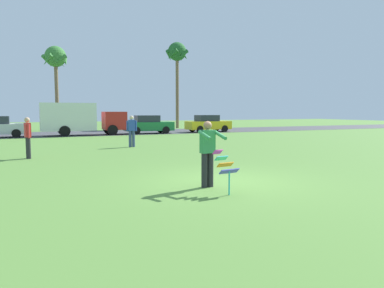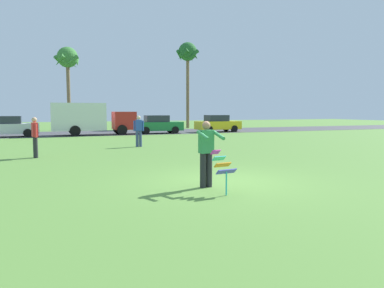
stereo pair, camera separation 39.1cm
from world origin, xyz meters
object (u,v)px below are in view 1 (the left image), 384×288
Objects in this scene: palm_tree_centre_far at (177,56)px; person_walker_near at (28,136)px; parked_car_yellow at (208,124)px; person_walker_far at (132,130)px; parked_truck_red_cab at (79,118)px; palm_tree_right_near at (56,60)px; parked_car_green at (149,125)px; kite_held at (225,166)px; person_kite_flyer at (208,151)px.

palm_tree_centre_far is 5.65× the size of person_walker_near.
person_walker_far reaches higher than parked_car_yellow.
parked_car_yellow is 2.46× the size of person_walker_far.
palm_tree_right_near reaches higher than parked_truck_red_cab.
person_walker_near is at bearing -149.90° from person_walker_far.
palm_tree_right_near reaches higher than parked_car_green.
person_kite_flyer is at bearing 93.60° from kite_held.
parked_car_yellow is 0.43× the size of palm_tree_centre_far.
palm_tree_right_near is (-6.98, 9.00, 6.34)m from parked_car_green.
parked_truck_red_cab is 11.06m from person_walker_far.
kite_held is at bearing -115.44° from parked_car_yellow.
palm_tree_right_near is at bearing 97.71° from person_walker_far.
palm_tree_right_near is at bearing 93.51° from person_kite_flyer.
palm_tree_right_near is 23.88m from person_walker_near.
person_kite_flyer is 1.00× the size of person_walker_far.
palm_tree_right_near is (-1.90, 31.02, 6.16)m from person_kite_flyer.
palm_tree_centre_far is 23.04m from person_walker_far.
kite_held is 23.39m from parked_car_green.
person_walker_far is at bearing -132.79° from parked_car_yellow.
person_walker_far is at bearing 85.88° from person_kite_flyer.
palm_tree_centre_far is (0.17, 8.34, 7.48)m from parked_car_yellow.
palm_tree_centre_far is at bearing 69.94° from person_kite_flyer.
parked_car_green is 5.84m from parked_car_yellow.
parked_truck_red_cab reaches higher than parked_car_yellow.
parked_truck_red_cab is at bearing 92.06° from person_kite_flyer.
palm_tree_right_near is 4.93× the size of person_walker_far.
person_kite_flyer reaches higher than kite_held.
parked_car_green reaches higher than kite_held.
palm_tree_centre_far is at bearing 70.52° from kite_held.
parked_truck_red_cab is 5.91m from parked_car_green.
parked_car_yellow is (10.87, 22.84, 0.09)m from kite_held.
person_walker_far is (0.75, 11.91, 0.25)m from kite_held.
person_walker_near is 5.98m from person_walker_far.
person_walker_far is (2.70, -19.94, -6.18)m from palm_tree_right_near.
person_walker_near is (-9.46, -13.93, 0.16)m from parked_car_green.
palm_tree_right_near reaches higher than kite_held.
kite_held is 22.87m from parked_truck_red_cab.
parked_car_green is 13.04m from palm_tree_right_near.
kite_held is 0.16× the size of parked_truck_red_cab.
person_kite_flyer is 0.88m from kite_held.
palm_tree_centre_far is (12.99, -0.66, 1.14)m from palm_tree_right_near.
parked_truck_red_cab is 0.79× the size of palm_tree_right_near.
palm_tree_right_near is (-12.82, 9.01, 6.34)m from parked_car_yellow.
kite_held is 11.94m from person_walker_far.
parked_car_yellow is at bearing -35.09° from palm_tree_right_near.
palm_tree_centre_far reaches higher than palm_tree_right_near.
parked_car_green is (5.03, 22.85, 0.09)m from kite_held.
person_walker_far is (0.80, 11.08, -0.02)m from person_kite_flyer.
palm_tree_right_near reaches higher than person_walker_far.
palm_tree_centre_far is 5.65× the size of person_walker_far.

